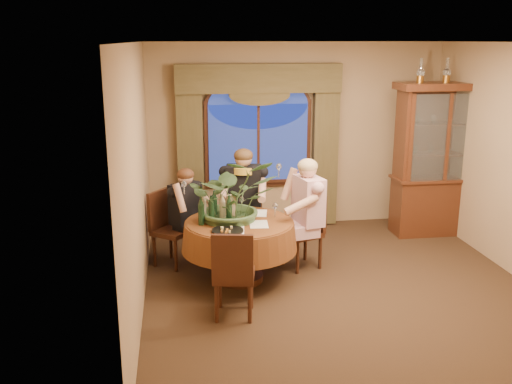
{
  "coord_description": "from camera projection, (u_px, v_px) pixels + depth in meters",
  "views": [
    {
      "loc": [
        -1.84,
        -5.97,
        2.83
      ],
      "look_at": [
        -0.93,
        0.41,
        1.1
      ],
      "focal_mm": 40.0,
      "sensor_mm": 36.0,
      "label": 1
    }
  ],
  "objects": [
    {
      "name": "person_scarf",
      "position": [
        244.0,
        202.0,
        7.59
      ],
      "size": [
        0.6,
        0.57,
        1.46
      ],
      "primitive_type": null,
      "rotation": [
        0.0,
        0.0,
        -3.32
      ],
      "color": "black",
      "rests_on": "floor"
    },
    {
      "name": "wine_bottle_3",
      "position": [
        229.0,
        209.0,
        6.64
      ],
      "size": [
        0.07,
        0.07,
        0.33
      ],
      "primitive_type": "cylinder",
      "color": "black",
      "rests_on": "dining_table"
    },
    {
      "name": "swag_valance",
      "position": [
        259.0,
        78.0,
        8.27
      ],
      "size": [
        2.45,
        0.16,
        0.42
      ],
      "primitive_type": null,
      "color": "#484021",
      "rests_on": "wall_back"
    },
    {
      "name": "tasting_paper_2",
      "position": [
        235.0,
        230.0,
        6.4
      ],
      "size": [
        0.25,
        0.32,
        0.0
      ],
      "primitive_type": "cube",
      "rotation": [
        0.0,
        0.0,
        -0.12
      ],
      "color": "white",
      "rests_on": "dining_table"
    },
    {
      "name": "wine_glass_person_pink",
      "position": [
        275.0,
        210.0,
        6.87
      ],
      "size": [
        0.07,
        0.07,
        0.18
      ],
      "primitive_type": null,
      "color": "silver",
      "rests_on": "dining_table"
    },
    {
      "name": "wine_glass_person_scarf",
      "position": [
        242.0,
        203.0,
        7.15
      ],
      "size": [
        0.07,
        0.07,
        0.18
      ],
      "primitive_type": null,
      "color": "silver",
      "rests_on": "dining_table"
    },
    {
      "name": "oil_lamp_left",
      "position": [
        421.0,
        70.0,
        7.97
      ],
      "size": [
        0.11,
        0.11,
        0.34
      ],
      "primitive_type": null,
      "color": "#A5722D",
      "rests_on": "china_cabinet"
    },
    {
      "name": "oil_lamp_right",
      "position": [
        473.0,
        70.0,
        8.07
      ],
      "size": [
        0.11,
        0.11,
        0.34
      ],
      "primitive_type": null,
      "color": "#A5722D",
      "rests_on": "china_cabinet"
    },
    {
      "name": "oil_lamp_center",
      "position": [
        447.0,
        70.0,
        8.02
      ],
      "size": [
        0.11,
        0.11,
        0.34
      ],
      "primitive_type": null,
      "color": "#A5722D",
      "rests_on": "china_cabinet"
    },
    {
      "name": "wine_bottle_1",
      "position": [
        222.0,
        207.0,
        6.71
      ],
      "size": [
        0.07,
        0.07,
        0.33
      ],
      "primitive_type": "cylinder",
      "color": "tan",
      "rests_on": "dining_table"
    },
    {
      "name": "person_pink",
      "position": [
        308.0,
        215.0,
        7.06
      ],
      "size": [
        0.58,
        0.61,
        1.44
      ],
      "primitive_type": null,
      "rotation": [
        0.0,
        0.0,
        -4.49
      ],
      "color": "#D0A1AC",
      "rests_on": "floor"
    },
    {
      "name": "china_cabinet",
      "position": [
        439.0,
        160.0,
        8.35
      ],
      "size": [
        1.38,
        0.55,
        2.24
      ],
      "primitive_type": "cube",
      "color": "#3E1C0F",
      "rests_on": "floor"
    },
    {
      "name": "tasting_paper_1",
      "position": [
        258.0,
        213.0,
        7.03
      ],
      "size": [
        0.26,
        0.33,
        0.0
      ],
      "primitive_type": "cube",
      "rotation": [
        0.0,
        0.0,
        -0.19
      ],
      "color": "white",
      "rests_on": "dining_table"
    },
    {
      "name": "wine_glass_person_back",
      "position": [
        211.0,
        207.0,
        6.99
      ],
      "size": [
        0.07,
        0.07,
        0.18
      ],
      "primitive_type": null,
      "color": "silver",
      "rests_on": "dining_table"
    },
    {
      "name": "wall_back",
      "position": [
        296.0,
        136.0,
        8.72
      ],
      "size": [
        4.5,
        0.0,
        4.5
      ],
      "primitive_type": "plane",
      "rotation": [
        1.57,
        0.0,
        0.0
      ],
      "color": "#9B7E59",
      "rests_on": "ground"
    },
    {
      "name": "drapery_left",
      "position": [
        190.0,
        154.0,
        8.44
      ],
      "size": [
        0.38,
        0.14,
        2.32
      ],
      "primitive_type": "cube",
      "color": "#484021",
      "rests_on": "floor"
    },
    {
      "name": "arched_transom",
      "position": [
        258.0,
        92.0,
        8.4
      ],
      "size": [
        1.6,
        0.06,
        0.44
      ],
      "primitive_type": null,
      "color": "navy",
      "rests_on": "wall_back"
    },
    {
      "name": "chair_front_left",
      "position": [
        234.0,
        273.0,
        5.93
      ],
      "size": [
        0.49,
        0.49,
        0.96
      ],
      "primitive_type": "cube",
      "rotation": [
        0.0,
        0.0,
        -0.18
      ],
      "color": "black",
      "rests_on": "floor"
    },
    {
      "name": "floor",
      "position": [
        339.0,
        288.0,
        6.7
      ],
      "size": [
        5.0,
        5.0,
        0.0
      ],
      "primitive_type": "plane",
      "color": "black",
      "rests_on": "ground"
    },
    {
      "name": "centerpiece_plant",
      "position": [
        233.0,
        166.0,
        6.65
      ],
      "size": [
        1.03,
        1.15,
        0.89
      ],
      "primitive_type": "imported",
      "color": "#3C5D35",
      "rests_on": "dining_table"
    },
    {
      "name": "person_back",
      "position": [
        186.0,
        216.0,
        7.32
      ],
      "size": [
        0.62,
        0.61,
        1.27
      ],
      "primitive_type": null,
      "rotation": [
        0.0,
        0.0,
        -2.4
      ],
      "color": "black",
      "rests_on": "floor"
    },
    {
      "name": "olive_bowl",
      "position": [
        245.0,
        220.0,
        6.71
      ],
      "size": [
        0.15,
        0.15,
        0.05
      ],
      "primitive_type": "imported",
      "color": "#4E592B",
      "rests_on": "dining_table"
    },
    {
      "name": "wine_bottle_2",
      "position": [
        214.0,
        204.0,
        6.87
      ],
      "size": [
        0.07,
        0.07,
        0.33
      ],
      "primitive_type": "cylinder",
      "color": "black",
      "rests_on": "dining_table"
    },
    {
      "name": "tasting_paper_0",
      "position": [
        259.0,
        224.0,
        6.61
      ],
      "size": [
        0.24,
        0.32,
        0.0
      ],
      "primitive_type": "cube",
      "rotation": [
        0.0,
        0.0,
        -0.09
      ],
      "color": "white",
      "rests_on": "dining_table"
    },
    {
      "name": "chair_back_right",
      "position": [
        246.0,
        220.0,
        7.68
      ],
      "size": [
        0.5,
        0.5,
        0.96
      ],
      "primitive_type": "cube",
      "rotation": [
        0.0,
        0.0,
        -3.35
      ],
      "color": "black",
      "rests_on": "floor"
    },
    {
      "name": "wine_bottle_4",
      "position": [
        203.0,
        207.0,
        6.74
      ],
      "size": [
        0.07,
        0.07,
        0.33
      ],
      "primitive_type": "cylinder",
      "color": "tan",
      "rests_on": "dining_table"
    },
    {
      "name": "ceiling",
      "position": [
        349.0,
        42.0,
        5.97
      ],
      "size": [
        5.0,
        5.0,
        0.0
      ],
      "primitive_type": "plane",
      "rotation": [
        3.14,
        0.0,
        0.0
      ],
      "color": "white",
      "rests_on": "wall_back"
    },
    {
      "name": "chair_right",
      "position": [
        302.0,
        231.0,
        7.22
      ],
      "size": [
        0.54,
        0.54,
        0.96
      ],
      "primitive_type": "cube",
      "rotation": [
        0.0,
        0.0,
        -4.36
      ],
      "color": "black",
      "rests_on": "floor"
    },
    {
      "name": "stoneware_vase",
      "position": [
        231.0,
        206.0,
        6.84
      ],
      "size": [
        0.15,
        0.15,
        0.28
      ],
      "primitive_type": null,
      "color": "#998766",
      "rests_on": "dining_table"
    },
    {
      "name": "chair_back",
      "position": [
        172.0,
        229.0,
        7.28
      ],
      "size": [
        0.59,
        0.59,
        0.96
      ],
      "primitive_type": "cube",
      "rotation": [
        0.0,
        0.0,
        -2.23
      ],
      "color": "black",
      "rests_on": "floor"
    },
    {
      "name": "wine_bottle_5",
      "position": [
        201.0,
        211.0,
        6.57
      ],
      "size": [
        0.07,
        0.07,
        0.33
      ],
      "primitive_type": "cylinder",
      "color": "black",
      "rests_on": "dining_table"
    },
    {
      "name": "wine_bottle_0",
      "position": [
        211.0,
        209.0,
        6.63
      ],
      "size": [
        0.07,
        0.07,
        0.33
      ],
      "primitive_type": "cylinder",
      "color": "black",
      "rests_on": "dining_table"
    },
    {
      "name": "cheese_platter",
      "position": [
        228.0,
        231.0,
        6.36
      ],
      "size": [
        0.36,
        0.36,
        0.02
      ],
      "primitive_type": "cylinder",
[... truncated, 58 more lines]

